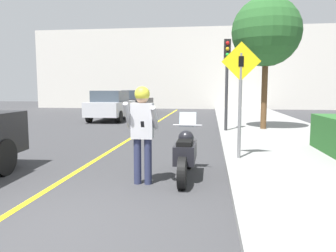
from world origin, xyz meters
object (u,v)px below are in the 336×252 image
(traffic_light, at_px, (227,67))
(person_biker, at_px, (142,124))
(street_tree, at_px, (266,32))
(parked_car_black, at_px, (136,102))
(crossing_sign, at_px, (240,89))
(motorcycle, at_px, (185,153))
(parked_car_silver, at_px, (111,105))

(traffic_light, bearing_deg, person_biker, -104.31)
(street_tree, distance_m, parked_car_black, 12.64)
(person_biker, relative_size, crossing_sign, 0.67)
(traffic_light, xyz_separation_m, parked_car_black, (-6.03, 10.35, -1.75))
(motorcycle, distance_m, person_biker, 1.14)
(motorcycle, bearing_deg, crossing_sign, 50.64)
(crossing_sign, xyz_separation_m, parked_car_silver, (-6.26, 10.05, -0.92))
(person_biker, bearing_deg, parked_car_black, 103.32)
(street_tree, height_order, parked_car_silver, street_tree)
(motorcycle, height_order, traffic_light, traffic_light)
(crossing_sign, relative_size, traffic_light, 0.77)
(motorcycle, relative_size, parked_car_silver, 0.51)
(motorcycle, xyz_separation_m, crossing_sign, (1.17, 1.43, 1.28))
(parked_car_silver, bearing_deg, parked_car_black, 88.35)
(traffic_light, bearing_deg, parked_car_silver, 142.38)
(person_biker, distance_m, street_tree, 9.21)
(street_tree, xyz_separation_m, parked_car_black, (-7.60, 9.58, -3.19))
(traffic_light, height_order, parked_car_black, traffic_light)
(person_biker, bearing_deg, crossing_sign, 45.92)
(traffic_light, height_order, parked_car_silver, traffic_light)
(street_tree, bearing_deg, person_biker, -113.07)
(person_biker, distance_m, parked_car_silver, 12.80)
(crossing_sign, distance_m, traffic_light, 5.34)
(crossing_sign, xyz_separation_m, traffic_light, (-0.07, 5.28, 0.84))
(street_tree, bearing_deg, parked_car_black, 128.40)
(motorcycle, relative_size, person_biker, 1.17)
(motorcycle, bearing_deg, parked_car_black, 106.11)
(motorcycle, distance_m, crossing_sign, 2.25)
(crossing_sign, distance_m, parked_car_black, 16.80)
(parked_car_black, bearing_deg, street_tree, -51.60)
(street_tree, distance_m, parked_car_silver, 9.29)
(parked_car_silver, bearing_deg, crossing_sign, -58.07)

